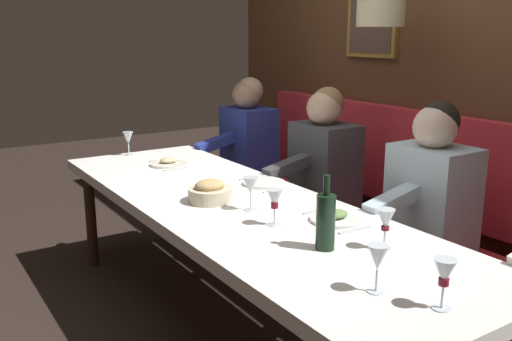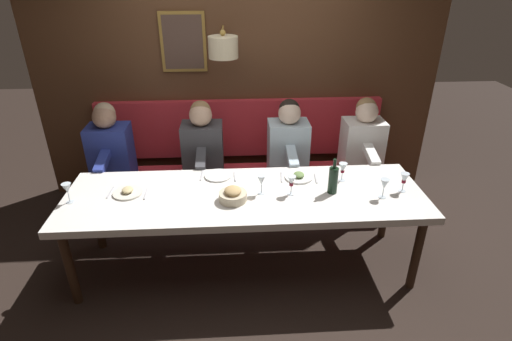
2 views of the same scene
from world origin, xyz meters
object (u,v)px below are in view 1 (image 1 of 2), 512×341
object	(u,v)px
wine_glass_0	(378,259)
wine_glass_2	(128,139)
wine_bottle	(326,221)
wine_glass_1	(386,221)
bread_bowl	(210,192)
wine_glass_3	(275,200)
diner_middle	(324,154)
wine_glass_4	(444,274)
wine_glass_5	(250,187)
diner_near	(432,184)
diner_far	(248,133)
dining_table	(238,214)

from	to	relation	value
wine_glass_0	wine_glass_2	world-z (taller)	same
wine_glass_2	wine_bottle	distance (m)	2.07
wine_glass_1	bread_bowl	xyz separation A→B (m)	(-0.27, 0.93, -0.07)
wine_bottle	wine_glass_3	bearing A→B (deg)	91.14
diner_middle	wine_glass_4	xyz separation A→B (m)	(-0.93, -1.67, 0.04)
wine_glass_0	wine_glass_5	size ratio (longest dim) A/B	1.00
diner_near	diner_far	bearing A→B (deg)	90.00
wine_glass_5	bread_bowl	world-z (taller)	wine_glass_5
wine_glass_5	wine_bottle	distance (m)	0.57
wine_bottle	bread_bowl	distance (m)	0.81
diner_far	wine_glass_0	distance (m)	2.59
diner_near	wine_glass_4	world-z (taller)	diner_near
wine_glass_3	dining_table	bearing A→B (deg)	84.77
diner_near	wine_glass_0	distance (m)	1.19
wine_glass_3	diner_near	bearing A→B (deg)	-6.18
diner_far	wine_bottle	world-z (taller)	diner_far
diner_far	wine_glass_1	size ratio (longest dim) A/B	4.82
dining_table	wine_bottle	distance (m)	0.73
diner_middle	diner_far	size ratio (longest dim) A/B	1.00
dining_table	diner_far	xyz separation A→B (m)	(0.88, 1.29, 0.13)
diner_near	dining_table	bearing A→B (deg)	152.03
diner_near	wine_glass_5	world-z (taller)	diner_near
dining_table	wine_glass_0	bearing A→B (deg)	-96.77
dining_table	wine_glass_2	xyz separation A→B (m)	(-0.05, 1.37, 0.18)
wine_glass_5	bread_bowl	distance (m)	0.26
wine_glass_0	wine_glass_5	world-z (taller)	same
wine_glass_1	bread_bowl	distance (m)	0.97
wine_glass_3	wine_bottle	distance (m)	0.34
dining_table	wine_glass_5	xyz separation A→B (m)	(-0.01, -0.13, 0.18)
diner_middle	wine_glass_2	world-z (taller)	diner_middle
wine_glass_0	wine_glass_1	distance (m)	0.39
dining_table	wine_glass_4	xyz separation A→B (m)	(-0.04, -1.28, 0.17)
wine_glass_0	wine_glass_3	bearing A→B (deg)	82.44
wine_glass_2	wine_glass_5	size ratio (longest dim) A/B	1.00
bread_bowl	diner_far	bearing A→B (deg)	50.53
diner_near	bread_bowl	world-z (taller)	diner_near
diner_far	wine_glass_1	world-z (taller)	diner_far
wine_glass_3	wine_glass_5	bearing A→B (deg)	83.58
dining_table	wine_glass_1	world-z (taller)	wine_glass_1
wine_glass_3	bread_bowl	xyz separation A→B (m)	(-0.07, 0.47, -0.07)
wine_glass_5	wine_glass_0	bearing A→B (deg)	-97.28
diner_far	wine_glass_5	xyz separation A→B (m)	(-0.89, -1.42, 0.04)
wine_bottle	wine_glass_5	bearing A→B (deg)	88.00
diner_near	diner_far	world-z (taller)	same
wine_glass_2	diner_near	bearing A→B (deg)	-63.06
wine_glass_3	bread_bowl	world-z (taller)	wine_glass_3
wine_glass_1	wine_glass_3	world-z (taller)	same
wine_glass_1	wine_glass_3	xyz separation A→B (m)	(-0.20, 0.47, -0.00)
wine_glass_4	wine_bottle	bearing A→B (deg)	88.37
wine_glass_1	wine_glass_2	bearing A→B (deg)	95.64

